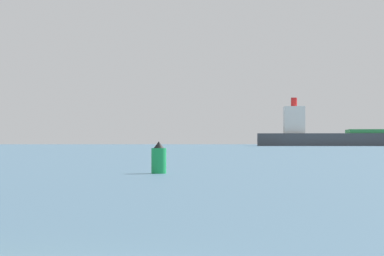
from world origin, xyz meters
name	(u,v)px	position (x,y,z in m)	size (l,w,h in m)	color
channel_buoy	(159,159)	(-6.90, 44.95, 1.07)	(1.09, 1.09, 2.36)	#19994C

